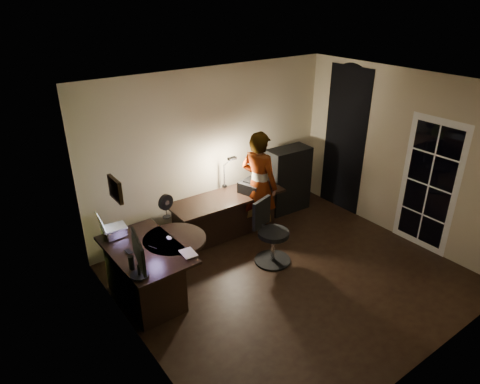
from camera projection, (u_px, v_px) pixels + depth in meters
floor at (292, 278)px, 6.15m from camera, size 4.50×4.00×0.01m
ceiling at (304, 88)px, 4.98m from camera, size 4.50×4.00×0.01m
wall_back at (213, 150)px, 7.02m from camera, size 4.50×0.01×2.70m
wall_front at (441, 266)px, 4.11m from camera, size 4.50×0.01×2.70m
wall_left at (135, 250)px, 4.36m from camera, size 0.01×4.00×2.70m
wall_right at (401, 156)px, 6.77m from camera, size 0.01×4.00×2.70m
green_wall_overlay at (136, 249)px, 4.37m from camera, size 0.00×4.00×2.70m
arched_doorway at (345, 141)px, 7.62m from camera, size 0.01×0.90×2.60m
french_door at (429, 186)px, 6.49m from camera, size 0.02×0.92×2.10m
framed_picture at (115, 189)px, 4.49m from camera, size 0.04×0.30×0.25m
desk_left at (148, 274)px, 5.57m from camera, size 0.87×1.37×0.78m
desk_right at (227, 216)px, 7.05m from camera, size 1.94×0.72×0.72m
cabinet at (288, 180)px, 7.80m from camera, size 0.82×0.44×1.20m
laptop_stand at (114, 232)px, 5.64m from camera, size 0.28×0.24×0.11m
laptop at (113, 220)px, 5.56m from camera, size 0.36×0.34×0.23m
monitor at (138, 262)px, 4.80m from camera, size 0.22×0.55×0.36m
mouse at (169, 238)px, 5.58m from camera, size 0.07×0.10×0.03m
phone at (129, 252)px, 5.31m from camera, size 0.07×0.13×0.01m
pen at (153, 247)px, 5.40m from camera, size 0.07×0.13×0.01m
speaker at (131, 263)px, 4.95m from camera, size 0.08×0.08×0.17m
notepad at (188, 253)px, 5.28m from camera, size 0.18×0.24×0.01m
desk_fan at (166, 206)px, 6.22m from camera, size 0.26×0.18×0.37m
headphones at (248, 187)px, 7.15m from camera, size 0.21×0.13×0.09m
printer at (255, 186)px, 7.05m from camera, size 0.58×0.50×0.22m
desk_lamp at (224, 170)px, 7.08m from camera, size 0.21×0.32×0.66m
office_chair at (274, 233)px, 6.30m from camera, size 0.68×0.68×0.98m
person at (259, 185)px, 6.87m from camera, size 0.61×0.74×1.80m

